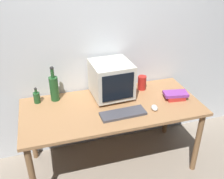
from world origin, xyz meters
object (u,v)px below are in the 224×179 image
(bottle_short, at_px, (37,97))
(book_stack, at_px, (175,95))
(metal_canister, at_px, (142,83))
(keyboard, at_px, (123,114))
(computer_mouse, at_px, (155,108))
(crt_monitor, at_px, (111,79))
(bottle_tall, at_px, (54,88))

(bottle_short, xyz_separation_m, book_stack, (1.34, -0.31, -0.03))
(metal_canister, bearing_deg, keyboard, -130.54)
(bottle_short, height_order, metal_canister, bottle_short)
(computer_mouse, bearing_deg, crt_monitor, 146.86)
(keyboard, bearing_deg, crt_monitor, 89.24)
(crt_monitor, relative_size, bottle_short, 2.42)
(computer_mouse, height_order, metal_canister, metal_canister)
(bottle_short, xyz_separation_m, metal_canister, (1.09, -0.03, 0.01))
(computer_mouse, xyz_separation_m, book_stack, (0.28, 0.13, 0.02))
(crt_monitor, relative_size, book_stack, 1.60)
(bottle_tall, bearing_deg, computer_mouse, -26.69)
(metal_canister, bearing_deg, bottle_tall, 177.86)
(crt_monitor, distance_m, metal_canister, 0.38)
(keyboard, relative_size, book_stack, 1.65)
(bottle_short, bearing_deg, keyboard, -30.69)
(keyboard, distance_m, computer_mouse, 0.31)
(computer_mouse, xyz_separation_m, metal_canister, (0.04, 0.41, 0.06))
(bottle_short, bearing_deg, crt_monitor, -6.90)
(bottle_tall, height_order, bottle_short, bottle_tall)
(computer_mouse, bearing_deg, bottle_tall, 167.53)
(bottle_short, height_order, book_stack, bottle_short)
(crt_monitor, xyz_separation_m, keyboard, (0.01, -0.35, -0.18))
(bottle_tall, distance_m, metal_canister, 0.92)
(keyboard, bearing_deg, bottle_tall, 139.70)
(crt_monitor, relative_size, keyboard, 0.97)
(keyboard, bearing_deg, computer_mouse, -1.98)
(bottle_tall, height_order, metal_canister, bottle_tall)
(crt_monitor, bearing_deg, keyboard, -88.53)
(computer_mouse, relative_size, book_stack, 0.39)
(bottle_short, distance_m, book_stack, 1.38)
(keyboard, distance_m, book_stack, 0.61)
(computer_mouse, bearing_deg, metal_canister, 99.08)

